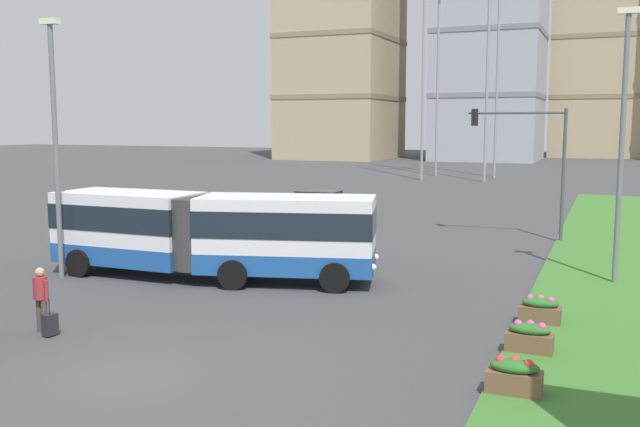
# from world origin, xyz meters

# --- Properties ---
(ground_plane) EXTENTS (260.00, 260.00, 0.00)m
(ground_plane) POSITION_xyz_m (0.00, 0.00, 0.00)
(ground_plane) COLOR #424244
(articulated_bus) EXTENTS (11.89, 4.16, 3.00)m
(articulated_bus) POSITION_xyz_m (-3.48, 9.13, 1.65)
(articulated_bus) COLOR white
(articulated_bus) RESTS_ON ground
(car_maroon_sedan) EXTENTS (4.48, 2.18, 1.58)m
(car_maroon_sedan) POSITION_xyz_m (-6.04, 25.56, 0.75)
(car_maroon_sedan) COLOR maroon
(car_maroon_sedan) RESTS_ON ground
(pedestrian_crossing) EXTENTS (0.57, 0.36, 1.74)m
(pedestrian_crossing) POSITION_xyz_m (-4.19, 1.76, 1.00)
(pedestrian_crossing) COLOR #4C4238
(pedestrian_crossing) RESTS_ON ground
(rolling_suitcase) EXTENTS (0.29, 0.39, 0.97)m
(rolling_suitcase) POSITION_xyz_m (-3.74, 1.56, 0.31)
(rolling_suitcase) COLOR #232328
(rolling_suitcase) RESTS_ON ground
(flower_planter_0) EXTENTS (1.10, 0.56, 0.74)m
(flower_planter_0) POSITION_xyz_m (7.91, 2.00, 0.43)
(flower_planter_0) COLOR brown
(flower_planter_0) RESTS_ON grass_median
(flower_planter_1) EXTENTS (1.10, 0.56, 0.74)m
(flower_planter_1) POSITION_xyz_m (7.91, 4.83, 0.43)
(flower_planter_1) COLOR brown
(flower_planter_1) RESTS_ON grass_median
(flower_planter_2) EXTENTS (1.10, 0.56, 0.74)m
(flower_planter_2) POSITION_xyz_m (7.91, 7.50, 0.43)
(flower_planter_2) COLOR brown
(flower_planter_2) RESTS_ON grass_median
(traffic_light_far_right) EXTENTS (4.50, 0.28, 6.16)m
(traffic_light_far_right) POSITION_xyz_m (6.04, 22.00, 4.27)
(traffic_light_far_right) COLOR #474C51
(traffic_light_far_right) RESTS_ON ground
(streetlight_left) EXTENTS (0.70, 0.28, 9.05)m
(streetlight_left) POSITION_xyz_m (-8.50, 7.18, 4.97)
(streetlight_left) COLOR slate
(streetlight_left) RESTS_ON ground
(streetlight_median) EXTENTS (0.70, 0.28, 9.24)m
(streetlight_median) POSITION_xyz_m (9.81, 13.56, 5.07)
(streetlight_median) COLOR slate
(streetlight_median) RESTS_ON ground
(apartment_tower_west) EXTENTS (15.72, 18.63, 44.86)m
(apartment_tower_west) POSITION_xyz_m (-30.00, 92.45, 22.45)
(apartment_tower_west) COLOR tan
(apartment_tower_west) RESTS_ON ground
(apartment_tower_centre) EXTENTS (16.18, 14.40, 46.15)m
(apartment_tower_centre) POSITION_xyz_m (7.91, 112.64, 23.10)
(apartment_tower_centre) COLOR tan
(apartment_tower_centre) RESTS_ON ground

